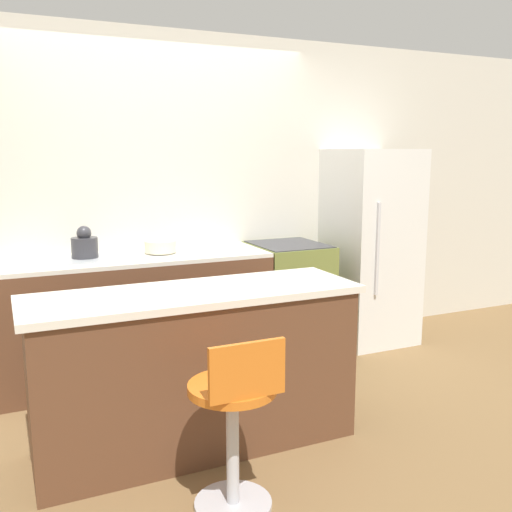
% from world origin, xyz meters
% --- Properties ---
extents(ground_plane, '(14.00, 14.00, 0.00)m').
position_xyz_m(ground_plane, '(0.00, 0.00, 0.00)').
color(ground_plane, brown).
extents(wall_back, '(8.00, 0.06, 2.60)m').
position_xyz_m(wall_back, '(0.00, 0.69, 1.30)').
color(wall_back, beige).
rests_on(wall_back, ground_plane).
extents(back_counter, '(2.00, 0.64, 0.92)m').
position_xyz_m(back_counter, '(-0.30, 0.34, 0.46)').
color(back_counter, brown).
rests_on(back_counter, ground_plane).
extents(kitchen_island, '(1.85, 0.60, 0.91)m').
position_xyz_m(kitchen_island, '(-0.22, -0.86, 0.46)').
color(kitchen_island, brown).
rests_on(kitchen_island, ground_plane).
extents(oven_range, '(0.58, 0.66, 0.92)m').
position_xyz_m(oven_range, '(1.00, 0.34, 0.46)').
color(oven_range, olive).
rests_on(oven_range, ground_plane).
extents(refrigerator, '(0.67, 0.71, 1.69)m').
position_xyz_m(refrigerator, '(1.80, 0.32, 0.85)').
color(refrigerator, silver).
rests_on(refrigerator, ground_plane).
extents(stool_chair, '(0.41, 0.41, 0.87)m').
position_xyz_m(stool_chair, '(-0.25, -1.52, 0.44)').
color(stool_chair, '#B7B7BC').
rests_on(stool_chair, ground_plane).
extents(kettle, '(0.19, 0.19, 0.23)m').
position_xyz_m(kettle, '(-0.63, 0.38, 1.01)').
color(kettle, '#333338').
rests_on(kettle, back_counter).
extents(mixing_bowl, '(0.23, 0.23, 0.09)m').
position_xyz_m(mixing_bowl, '(-0.08, 0.38, 0.96)').
color(mixing_bowl, beige).
rests_on(mixing_bowl, back_counter).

